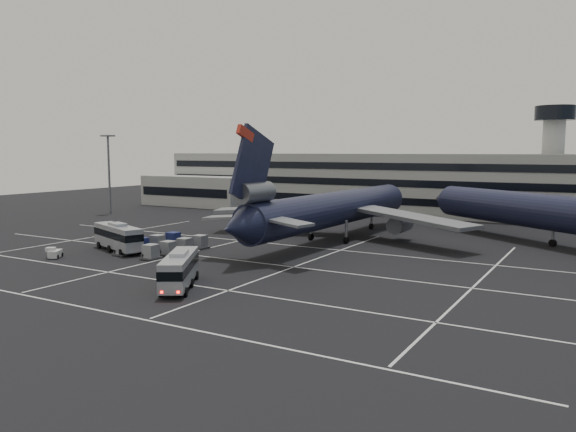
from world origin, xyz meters
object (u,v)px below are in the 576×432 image
object	(u,v)px
trijet_main	(333,209)
bus_far	(118,236)
uld_cluster	(163,245)
bus_near	(179,268)
tug_a	(121,238)

from	to	relation	value
trijet_main	bus_far	size ratio (longest dim) A/B	4.78
trijet_main	uld_cluster	distance (m)	27.90
trijet_main	bus_near	xyz separation A→B (m)	(-0.39, -37.04, -3.10)
trijet_main	bus_near	bearing A→B (deg)	-89.04
bus_near	uld_cluster	xyz separation A→B (m)	(-16.52, 15.26, -1.15)
bus_near	tug_a	distance (m)	34.11
bus_near	bus_far	xyz separation A→B (m)	(-22.50, 12.33, 0.14)
bus_near	bus_far	world-z (taller)	bus_far
bus_near	tug_a	xyz separation A→B (m)	(-28.59, 18.55, -1.54)
uld_cluster	bus_far	bearing A→B (deg)	-153.85
tug_a	uld_cluster	distance (m)	12.51
bus_near	bus_far	size ratio (longest dim) A/B	0.90
bus_far	tug_a	world-z (taller)	bus_far
bus_near	bus_far	bearing A→B (deg)	120.05
bus_near	uld_cluster	distance (m)	22.52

